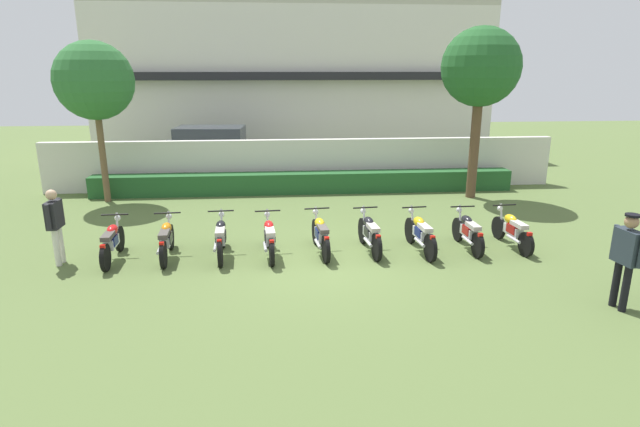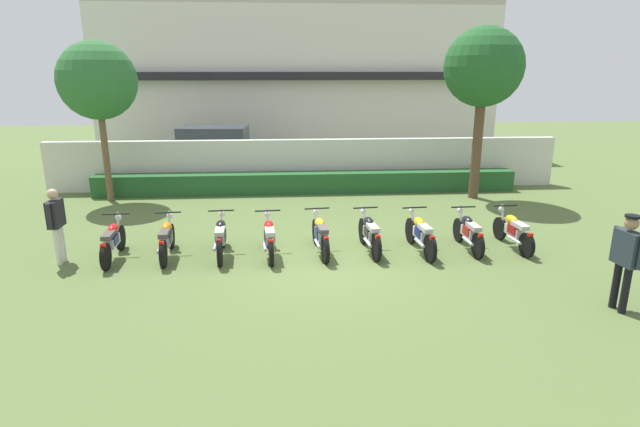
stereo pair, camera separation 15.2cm
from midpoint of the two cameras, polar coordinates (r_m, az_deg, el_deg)
ground at (r=11.45m, az=0.70°, el=-5.44°), size 60.00×60.00×0.00m
building at (r=27.44m, az=-2.36°, el=14.77°), size 19.04×6.50×7.29m
compound_wall at (r=18.34m, az=-1.27°, el=5.55°), size 18.09×0.30×1.76m
hedge_row at (r=17.76m, az=-1.14°, el=3.47°), size 14.47×0.70×0.71m
parked_car at (r=21.63m, az=-11.13°, el=6.98°), size 4.63×2.36×1.89m
tree_near_inspector at (r=17.57m, az=-23.39°, el=13.41°), size 2.39×2.39×5.01m
tree_far_side at (r=17.44m, az=18.05°, el=15.15°), size 2.48×2.48×5.47m
motorcycle_in_row_0 at (r=12.35m, az=-21.84°, el=-2.83°), size 0.60×1.87×0.96m
motorcycle_in_row_1 at (r=12.08m, az=-16.41°, el=-2.72°), size 0.60×1.84×0.96m
motorcycle_in_row_2 at (r=11.88m, az=-10.65°, el=-2.59°), size 0.60×1.88×0.98m
motorcycle_in_row_3 at (r=11.75m, az=-5.33°, el=-2.62°), size 0.60×1.89×0.96m
motorcycle_in_row_4 at (r=11.86m, az=0.41°, el=-2.35°), size 0.60×1.91×0.97m
motorcycle_in_row_5 at (r=12.00m, az=5.92°, el=-2.21°), size 0.60×1.86×0.98m
motorcycle_in_row_6 at (r=12.16m, az=11.50°, el=-2.21°), size 0.60×1.95×0.97m
motorcycle_in_row_7 at (r=12.61m, az=16.58°, el=-1.97°), size 0.60×1.79×0.95m
motorcycle_in_row_8 at (r=13.07m, az=21.10°, el=-1.78°), size 0.60×1.87×0.94m
inspector_person at (r=12.47m, az=-27.08°, el=-0.60°), size 0.23×0.68×1.69m
officer_0 at (r=10.39m, az=31.38°, el=-3.93°), size 0.28×0.69×1.77m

